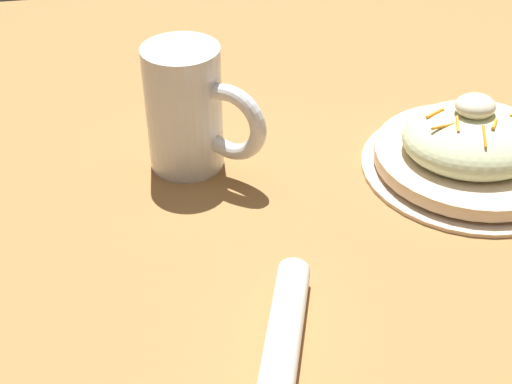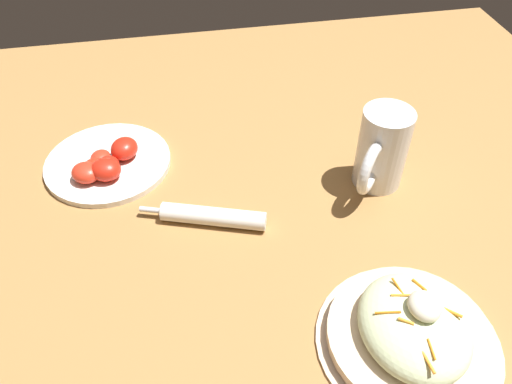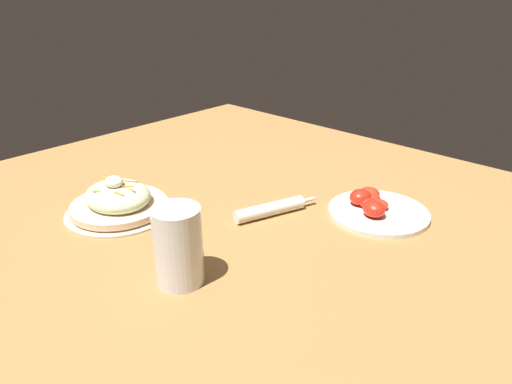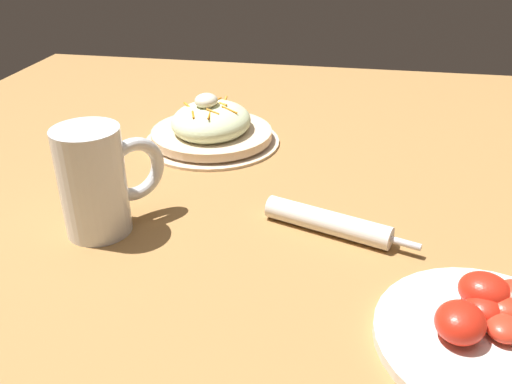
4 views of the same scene
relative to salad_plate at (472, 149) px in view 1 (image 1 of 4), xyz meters
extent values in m
plane|color=#9E703D|center=(-0.19, -0.13, -0.03)|extent=(1.43, 1.43, 0.00)
cylinder|color=beige|center=(0.00, 0.00, -0.02)|extent=(0.23, 0.23, 0.01)
cylinder|color=beige|center=(0.00, 0.00, -0.01)|extent=(0.21, 0.21, 0.01)
ellipsoid|color=beige|center=(0.00, 0.00, 0.01)|extent=(0.16, 0.13, 0.06)
cylinder|color=orange|center=(-0.01, -0.03, 0.04)|extent=(0.01, 0.03, 0.01)
cylinder|color=orange|center=(0.00, 0.04, 0.04)|extent=(0.02, 0.02, 0.01)
cylinder|color=orange|center=(0.01, -0.02, 0.04)|extent=(0.01, 0.02, 0.00)
cylinder|color=orange|center=(-0.04, -0.01, 0.04)|extent=(0.03, 0.01, 0.00)
cylinder|color=orange|center=(-0.03, -0.01, 0.04)|extent=(0.01, 0.02, 0.01)
cylinder|color=orange|center=(-0.04, 0.02, 0.04)|extent=(0.02, 0.01, 0.01)
ellipsoid|color=#EFEACC|center=(0.00, 0.01, 0.05)|extent=(0.04, 0.04, 0.02)
cylinder|color=white|center=(-0.30, 0.07, 0.04)|extent=(0.08, 0.08, 0.14)
cylinder|color=orange|center=(-0.30, 0.07, 0.00)|extent=(0.07, 0.07, 0.06)
cylinder|color=white|center=(-0.30, 0.07, 0.04)|extent=(0.07, 0.07, 0.01)
torus|color=white|center=(-0.26, 0.03, 0.04)|extent=(0.08, 0.07, 0.09)
cylinder|color=white|center=(-0.25, -0.22, -0.01)|extent=(0.08, 0.16, 0.03)
camera|label=1|loc=(-0.34, -0.59, 0.42)|focal=50.17mm
camera|label=2|loc=(0.29, -0.25, 0.56)|focal=35.88mm
camera|label=3|loc=(-0.85, 0.46, 0.45)|focal=32.55mm
camera|label=4|loc=(-0.84, -0.23, 0.34)|focal=37.73mm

